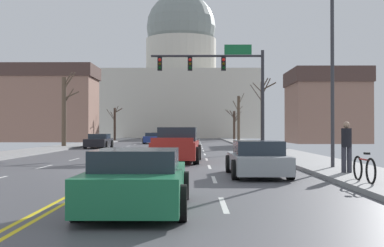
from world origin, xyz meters
TOP-DOWN VIEW (x-y plane):
  - ground at (0.00, -0.00)m, footprint 20.00×180.00m
  - signal_gantry at (4.86, 15.28)m, footprint 7.91×0.41m
  - street_lamp_right at (7.94, 0.09)m, footprint 2.07×0.24m
  - capitol_building at (0.00, 79.61)m, footprint 30.00×23.26m
  - sedan_near_00 at (2.00, 10.82)m, footprint 2.18×4.27m
  - pickup_truck_near_01 at (1.99, 5.22)m, footprint 2.45×5.42m
  - sedan_near_02 at (5.02, -2.13)m, footprint 1.98×4.25m
  - sedan_near_03 at (1.77, -9.10)m, footprint 2.00×4.24m
  - sedan_oncoming_00 at (-5.38, 23.18)m, footprint 2.03×4.70m
  - sedan_oncoming_01 at (-1.92, 36.71)m, footprint 2.19×4.33m
  - sedan_oncoming_02 at (-2.01, 45.11)m, footprint 2.13×4.49m
  - flank_building_01 at (-16.60, 44.90)m, footprint 13.05×7.05m
  - flank_building_02 at (18.25, 38.64)m, footprint 8.58×8.55m
  - bare_tree_00 at (8.99, 25.41)m, footprint 2.39×1.97m
  - bare_tree_01 at (-8.16, 48.17)m, footprint 2.27×1.85m
  - bare_tree_02 at (8.65, 53.46)m, footprint 2.49×2.08m
  - bare_tree_03 at (-8.64, 24.14)m, footprint 1.35×1.91m
  - bare_tree_04 at (8.91, 49.24)m, footprint 1.67×1.88m
  - pedestrian_00 at (7.98, -2.35)m, footprint 0.35×0.34m
  - bicycle_parked at (7.59, -5.18)m, footprint 0.12×1.77m

SIDE VIEW (x-z plane):
  - ground at x=0.00m, z-range -0.08..0.12m
  - bicycle_parked at x=7.59m, z-range 0.06..0.91m
  - sedan_near_02 at x=5.02m, z-range -0.04..1.16m
  - sedan_oncoming_02 at x=-2.01m, z-range -0.03..1.16m
  - sedan_near_03 at x=1.77m, z-range -0.03..1.17m
  - sedan_oncoming_00 at x=-5.38m, z-range -0.03..1.18m
  - sedan_near_00 at x=2.00m, z-range -0.03..1.18m
  - sedan_oncoming_01 at x=-1.92m, z-range -0.03..1.19m
  - pickup_truck_near_01 at x=1.99m, z-range -0.10..1.60m
  - pedestrian_00 at x=7.98m, z-range 0.24..1.94m
  - bare_tree_02 at x=8.65m, z-range 0.24..4.66m
  - bare_tree_01 at x=-8.16m, z-range 0.14..4.86m
  - bare_tree_00 at x=8.99m, z-range 0.16..6.37m
  - bare_tree_04 at x=8.91m, z-range 0.04..6.59m
  - bare_tree_03 at x=-8.64m, z-range 0.10..6.59m
  - flank_building_02 at x=18.25m, z-range 0.06..8.61m
  - street_lamp_right at x=7.94m, z-range 0.84..8.67m
  - flank_building_01 at x=-16.60m, z-range 0.06..9.97m
  - signal_gantry at x=4.86m, z-range 1.78..9.16m
  - capitol_building at x=0.00m, z-range -5.06..26.46m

